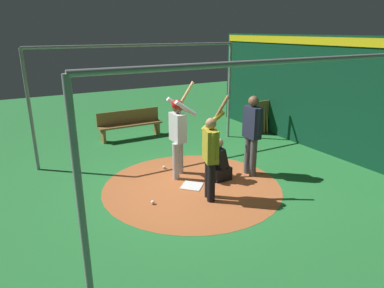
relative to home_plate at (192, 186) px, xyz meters
The scene contains 14 objects.
ground_plane 0.01m from the home_plate, ahead, with size 25.47×25.47×0.00m, color #287A38.
dirt_circle 0.01m from the home_plate, ahead, with size 3.77×3.77×0.01m, color #B76033.
home_plate is the anchor object (origin of this frame).
batter 1.24m from the home_plate, 91.08° to the right, with size 0.68×0.49×2.10m.
catcher 0.78m from the home_plate, behind, with size 0.58×0.40×0.96m.
umpire 1.80m from the home_plate, behind, with size 0.23×0.49×1.83m.
visitor 1.15m from the home_plate, 92.80° to the left, with size 0.63×0.51×2.01m.
back_wall 4.51m from the home_plate, behind, with size 0.22×9.47×3.05m.
cage_frame 1.99m from the home_plate, ahead, with size 5.57×5.29×2.84m.
bat_rack 4.68m from the home_plate, 149.25° to the right, with size 0.82×0.18×1.05m.
bench 4.00m from the home_plate, 90.79° to the right, with size 1.95×0.36×0.85m.
baseball_0 1.10m from the home_plate, 17.61° to the left, with size 0.07×0.07×0.07m, color white.
baseball_1 1.20m from the home_plate, 138.74° to the right, with size 0.07×0.07×0.07m, color white.
baseball_2 1.18m from the home_plate, 84.75° to the right, with size 0.07×0.07×0.07m, color white.
Camera 1 is at (3.28, 5.85, 3.17)m, focal length 32.36 mm.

